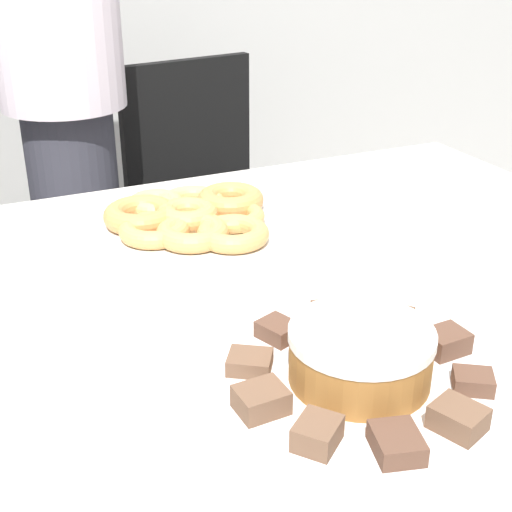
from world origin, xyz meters
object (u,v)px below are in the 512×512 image
object	(u,v)px
plate_cake	(358,382)
frosted_cake	(360,355)
plate_donuts	(188,228)
person_standing	(63,84)
office_chair_right	(217,237)

from	to	relation	value
plate_cake	frosted_cake	bearing A→B (deg)	180.00
plate_donuts	frosted_cake	xyz separation A→B (m)	(0.03, -0.53, 0.04)
person_standing	plate_donuts	size ratio (longest dim) A/B	4.18
plate_cake	plate_donuts	bearing A→B (deg)	92.82
plate_cake	plate_donuts	distance (m)	0.53
plate_donuts	frosted_cake	distance (m)	0.53
plate_cake	person_standing	bearing A→B (deg)	95.05
office_chair_right	plate_donuts	size ratio (longest dim) A/B	2.28
person_standing	plate_cake	size ratio (longest dim) A/B	4.64
office_chair_right	plate_donuts	xyz separation A→B (m)	(-0.29, -0.61, 0.31)
plate_cake	plate_donuts	size ratio (longest dim) A/B	0.90
office_chair_right	plate_donuts	distance (m)	0.74
plate_cake	frosted_cake	world-z (taller)	frosted_cake
person_standing	plate_donuts	distance (m)	0.68
plate_cake	frosted_cake	size ratio (longest dim) A/B	2.09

